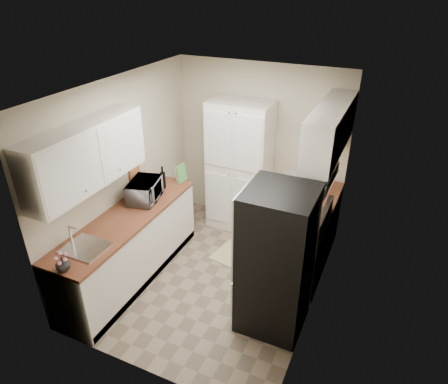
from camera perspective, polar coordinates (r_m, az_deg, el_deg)
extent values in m
plane|color=#7A6B56|center=(5.44, -1.38, -11.84)|extent=(3.20, 3.20, 0.00)
cube|color=beige|center=(6.07, 5.09, 6.40)|extent=(2.60, 0.04, 2.50)
cube|color=beige|center=(3.61, -12.93, -11.40)|extent=(2.60, 0.04, 2.50)
cube|color=beige|center=(5.37, -14.15, 2.55)|extent=(0.04, 3.20, 2.50)
cube|color=beige|center=(4.39, 13.92, -3.60)|extent=(0.04, 3.20, 2.50)
cube|color=white|center=(4.27, -1.78, 14.65)|extent=(2.60, 3.20, 0.04)
cube|color=silver|center=(4.53, -19.00, 4.93)|extent=(0.33, 1.60, 0.70)
cube|color=silver|center=(4.87, 14.87, 7.96)|extent=(0.33, 1.55, 0.58)
cube|color=#99999E|center=(4.63, 12.56, 2.18)|extent=(0.45, 0.76, 0.13)
cube|color=#B7B7BC|center=(4.62, -19.21, -7.56)|extent=(0.45, 0.40, 0.02)
cube|color=brown|center=(5.53, -12.70, 2.71)|extent=(0.02, 0.22, 0.22)
cube|color=silver|center=(5.99, 2.25, 3.57)|extent=(0.90, 0.55, 2.00)
cube|color=silver|center=(5.32, -13.24, -7.79)|extent=(0.60, 2.30, 0.88)
cube|color=brown|center=(5.07, -13.81, -3.58)|extent=(0.63, 2.33, 0.04)
cube|color=silver|center=(5.86, 12.51, -4.00)|extent=(0.60, 0.80, 0.88)
cube|color=brown|center=(5.63, 12.99, -0.05)|extent=(0.63, 0.83, 0.04)
cube|color=#B7B7BC|center=(5.20, 10.24, -8.22)|extent=(0.64, 0.76, 0.90)
cube|color=black|center=(4.94, 10.70, -3.89)|extent=(0.66, 0.78, 0.03)
cube|color=black|center=(4.85, 14.12, -3.55)|extent=(0.06, 0.76, 0.22)
cube|color=#E39E93|center=(5.11, 5.90, -7.23)|extent=(0.01, 0.16, 0.42)
cube|color=beige|center=(5.30, 6.76, -5.84)|extent=(0.01, 0.16, 0.42)
cube|color=#B7B7BC|center=(4.35, 7.47, -9.72)|extent=(0.70, 0.72, 1.70)
imported|color=#A6A7AB|center=(5.30, -11.28, 0.20)|extent=(0.45, 0.57, 0.28)
cylinder|color=black|center=(5.56, -8.74, 1.96)|extent=(0.07, 0.07, 0.30)
imported|color=silver|center=(4.35, -22.05, -9.49)|extent=(0.17, 0.17, 0.15)
cube|color=#489540|center=(5.71, -6.07, 2.69)|extent=(0.03, 0.21, 0.26)
cube|color=silver|center=(5.63, 12.77, 1.33)|extent=(0.38, 0.42, 0.20)
cube|color=#C3BC81|center=(5.87, 1.78, -8.32)|extent=(0.59, 0.82, 0.01)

